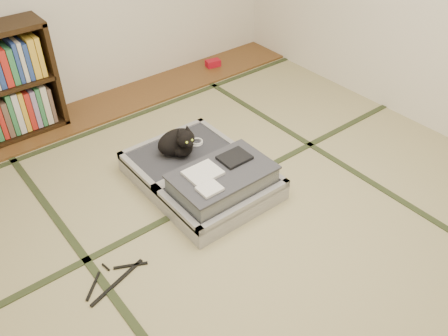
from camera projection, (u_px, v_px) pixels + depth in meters
floor at (251, 225)px, 3.18m from camera, size 4.50×4.50×0.00m
wood_strip at (110, 105)px, 4.41m from camera, size 4.00×0.50×0.02m
red_item at (213, 63)px, 5.01m from camera, size 0.16×0.12×0.07m
room_shell at (261, 9)px, 2.28m from camera, size 4.50×4.50×4.50m
tatami_borders at (207, 187)px, 3.49m from camera, size 4.00×4.50×0.01m
suitcase at (204, 176)px, 3.43m from camera, size 0.79×1.05×0.31m
cat at (179, 142)px, 3.50m from camera, size 0.35×0.35×0.28m
cable_coil at (196, 142)px, 3.67m from camera, size 0.11×0.11×0.03m
hanger at (115, 279)px, 2.82m from camera, size 0.43×0.25×0.01m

